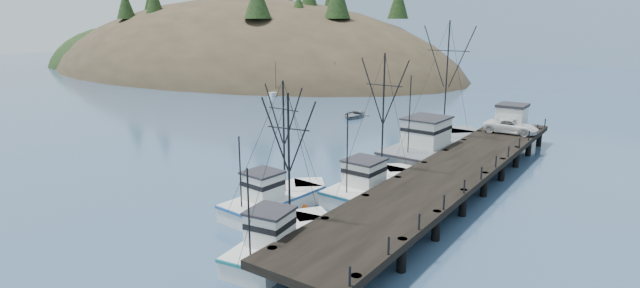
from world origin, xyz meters
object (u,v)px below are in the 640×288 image
object	(u,v)px
trawler_far	(374,184)
pier_shed	(512,116)
work_vessel	(436,146)
motorboat	(353,117)
trawler_mid	(277,199)
pickup_truck	(511,126)
trawler_near	(283,241)
pier	(453,171)

from	to	relation	value
trawler_far	pier_shed	size ratio (longest dim) A/B	3.63
work_vessel	motorboat	bearing A→B (deg)	142.55
trawler_mid	pickup_truck	distance (m)	29.19
trawler_mid	work_vessel	distance (m)	20.87
trawler_near	motorboat	distance (m)	44.04
trawler_near	pier	bearing A→B (deg)	75.87
trawler_far	pier	bearing A→B (deg)	42.79
motorboat	trawler_mid	bearing A→B (deg)	-78.87
motorboat	pier	bearing A→B (deg)	-55.41
work_vessel	pickup_truck	bearing A→B (deg)	51.85
trawler_mid	pier	bearing A→B (deg)	51.97
work_vessel	trawler_far	bearing A→B (deg)	-89.24
pier_shed	motorboat	world-z (taller)	pier_shed
work_vessel	trawler_mid	bearing A→B (deg)	-101.35
work_vessel	pier_shed	bearing A→B (deg)	61.84
trawler_mid	pickup_truck	size ratio (longest dim) A/B	1.80
pier	trawler_near	xyz separation A→B (m)	(-4.29, -17.06, -0.87)
trawler_far	work_vessel	size ratio (longest dim) A/B	0.68
trawler_near	work_vessel	distance (m)	25.80
pier	pier_shed	bearing A→B (deg)	90.33
trawler_near	trawler_far	bearing A→B (deg)	92.72
trawler_mid	pier_shed	size ratio (longest dim) A/B	3.10
trawler_far	trawler_near	bearing A→B (deg)	-87.28
pier	trawler_near	distance (m)	17.61
pier	motorboat	distance (m)	32.54
trawler_near	work_vessel	size ratio (longest dim) A/B	0.59
work_vessel	motorboat	world-z (taller)	work_vessel
pier_shed	motorboat	size ratio (longest dim) A/B	0.60
work_vessel	pickup_truck	xyz separation A→B (m)	(5.52, 7.03, 1.54)
pier	pickup_truck	xyz separation A→B (m)	(0.45, 15.76, 1.07)
pier	trawler_near	size ratio (longest dim) A/B	4.38
trawler_mid	motorboat	size ratio (longest dim) A/B	1.85
pickup_truck	pier_shed	bearing A→B (deg)	11.28
trawler_far	pickup_truck	world-z (taller)	trawler_far
pickup_truck	motorboat	bearing A→B (deg)	71.03
pier	trawler_mid	distance (m)	14.92
pier	trawler_far	bearing A→B (deg)	-137.21
pier_shed	work_vessel	bearing A→B (deg)	-118.16
trawler_mid	motorboat	world-z (taller)	trawler_mid
trawler_mid	work_vessel	xyz separation A→B (m)	(4.11, 20.46, 0.41)
trawler_mid	pier_shed	xyz separation A→B (m)	(9.07, 29.73, 2.60)
pier	pier_shed	xyz separation A→B (m)	(-0.10, 18.00, 1.73)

